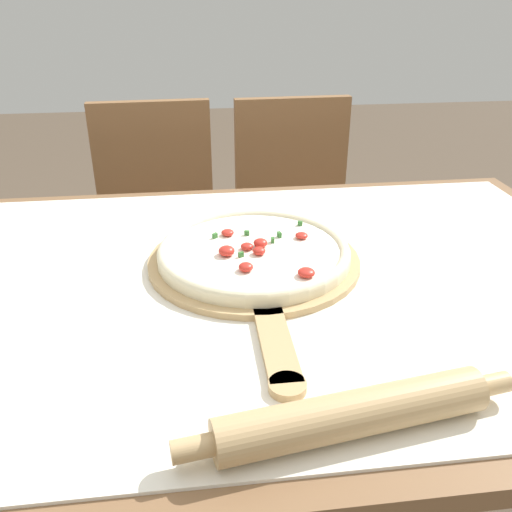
% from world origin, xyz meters
% --- Properties ---
extents(dining_table, '(1.43, 0.94, 0.73)m').
position_xyz_m(dining_table, '(0.00, 0.00, 0.64)').
color(dining_table, brown).
rests_on(dining_table, ground_plane).
extents(towel_cloth, '(1.35, 0.86, 0.00)m').
position_xyz_m(towel_cloth, '(0.00, 0.00, 0.74)').
color(towel_cloth, white).
rests_on(towel_cloth, dining_table).
extents(pizza_peel, '(0.39, 0.57, 0.01)m').
position_xyz_m(pizza_peel, '(0.01, 0.04, 0.74)').
color(pizza_peel, tan).
rests_on(pizza_peel, towel_cloth).
extents(pizza, '(0.35, 0.35, 0.04)m').
position_xyz_m(pizza, '(0.01, 0.05, 0.76)').
color(pizza, beige).
rests_on(pizza, pizza_peel).
extents(rolling_pin, '(0.41, 0.10, 0.05)m').
position_xyz_m(rolling_pin, '(0.07, -0.38, 0.77)').
color(rolling_pin, tan).
rests_on(rolling_pin, towel_cloth).
extents(chair_left, '(0.41, 0.41, 0.87)m').
position_xyz_m(chair_left, '(-0.21, 0.83, 0.50)').
color(chair_left, brown).
rests_on(chair_left, ground_plane).
extents(chair_right, '(0.41, 0.41, 0.87)m').
position_xyz_m(chair_right, '(0.25, 0.83, 0.50)').
color(chair_right, brown).
rests_on(chair_right, ground_plane).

